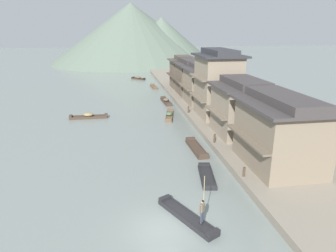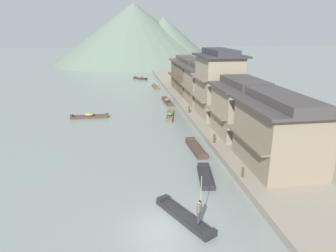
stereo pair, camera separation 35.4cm
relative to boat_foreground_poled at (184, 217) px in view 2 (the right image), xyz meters
The scene contains 22 objects.
ground_plane 2.00m from the boat_foreground_poled, 152.90° to the right, with size 400.00×400.00×0.00m, color gray.
riverbank_right 32.36m from the boat_foreground_poled, 64.04° to the left, with size 18.00×110.00×0.60m, color gray.
boat_foreground_poled is the anchor object (origin of this frame).
boatman_person 1.92m from the boat_foreground_poled, 62.00° to the right, with size 0.42×0.48×3.04m.
boat_moored_nearest 23.65m from the boat_foreground_poled, 83.10° to the left, with size 1.99×5.41×0.73m.
boat_moored_second 26.12m from the boat_foreground_poled, 108.32° to the left, with size 5.12×1.06×0.79m.
boat_moored_third 32.49m from the boat_foreground_poled, 83.32° to the left, with size 1.19×5.56×0.74m.
boat_moored_far 46.22m from the boat_foreground_poled, 85.78° to the left, with size 1.27×4.66×0.47m.
boat_midriver_drifting 5.96m from the boat_foreground_poled, 61.00° to the left, with size 1.75×4.29×0.45m.
boat_midriver_upstream 11.78m from the boat_foreground_poled, 72.33° to the left, with size 1.27×4.94×0.55m.
boat_upstream_distant 57.61m from the boat_foreground_poled, 89.06° to the left, with size 3.42×3.28×0.76m.
house_waterfront_nearest 11.22m from the boat_foreground_poled, 31.02° to the left, with size 6.35×8.24×6.14m.
house_waterfront_second 16.88m from the boat_foreground_poled, 55.92° to the left, with size 6.57×6.80×6.14m.
house_waterfront_tall 23.68m from the boat_foreground_poled, 67.40° to the left, with size 5.89×7.34×8.74m.
house_waterfront_narrow 30.43m from the boat_foreground_poled, 72.86° to the left, with size 5.87×7.23×6.14m.
house_waterfront_far 37.39m from the boat_foreground_poled, 76.71° to the left, with size 5.17×7.62×6.14m.
house_waterfront_end 43.66m from the boat_foreground_poled, 78.05° to the left, with size 6.08×5.79×6.14m.
mooring_post_dock_near 6.80m from the boat_foreground_poled, 35.28° to the left, with size 0.20×0.20×0.78m, color #473828.
mooring_post_dock_mid 12.76m from the boat_foreground_poled, 64.34° to the left, with size 0.20×0.20×0.92m, color #473828.
mooring_post_dock_far 23.92m from the boat_foreground_poled, 76.67° to the left, with size 0.20×0.20×0.97m, color #473828.
hill_far_west 96.52m from the boat_foreground_poled, 82.74° to the left, with size 37.67×37.67×15.81m, color #5B6B5B.
hill_far_centre 99.43m from the boat_foreground_poled, 89.00° to the left, with size 58.61×58.61×20.73m, color #5B6B5B.
Camera 2 is at (-1.81, -15.50, 11.73)m, focal length 32.25 mm.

